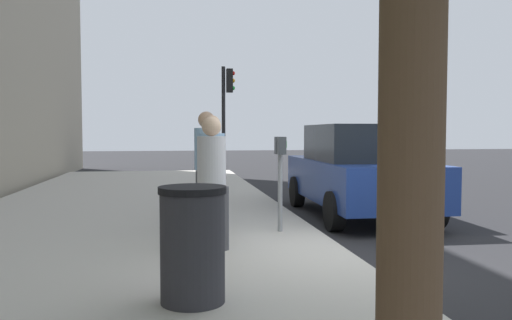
% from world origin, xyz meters
% --- Properties ---
extents(ground_plane, '(80.00, 80.00, 0.00)m').
position_xyz_m(ground_plane, '(0.00, 0.00, 0.00)').
color(ground_plane, '#232326').
rests_on(ground_plane, ground).
extents(sidewalk_slab, '(28.00, 6.00, 0.15)m').
position_xyz_m(sidewalk_slab, '(0.00, 3.00, 0.07)').
color(sidewalk_slab, '#B7B2A8').
rests_on(sidewalk_slab, ground_plane).
extents(parking_meter, '(0.36, 0.12, 1.41)m').
position_xyz_m(parking_meter, '(1.34, 0.59, 1.17)').
color(parking_meter, gray).
rests_on(parking_meter, sidewalk_slab).
extents(pedestrian_at_meter, '(0.52, 0.37, 1.72)m').
position_xyz_m(pedestrian_at_meter, '(1.19, 1.62, 1.15)').
color(pedestrian_at_meter, '#726656').
rests_on(pedestrian_at_meter, sidewalk_slab).
extents(pedestrian_bystander, '(0.40, 0.41, 1.68)m').
position_xyz_m(pedestrian_bystander, '(0.38, 1.68, 1.12)').
color(pedestrian_bystander, '#47474C').
rests_on(pedestrian_bystander, sidewalk_slab).
extents(parking_officer, '(0.48, 0.40, 1.82)m').
position_xyz_m(parking_officer, '(2.31, 1.63, 1.23)').
color(parking_officer, '#47474C').
rests_on(parking_officer, sidewalk_slab).
extents(parked_sedan_near, '(4.44, 2.04, 1.77)m').
position_xyz_m(parked_sedan_near, '(3.33, -1.35, 0.89)').
color(parked_sedan_near, navy).
rests_on(parked_sedan_near, ground_plane).
extents(traffic_signal, '(0.24, 0.44, 3.60)m').
position_xyz_m(traffic_signal, '(10.65, 0.45, 2.58)').
color(traffic_signal, black).
rests_on(traffic_signal, sidewalk_slab).
extents(trash_bin, '(0.59, 0.59, 1.01)m').
position_xyz_m(trash_bin, '(-1.70, 2.00, 0.66)').
color(trash_bin, '#2D2D33').
rests_on(trash_bin, sidewalk_slab).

